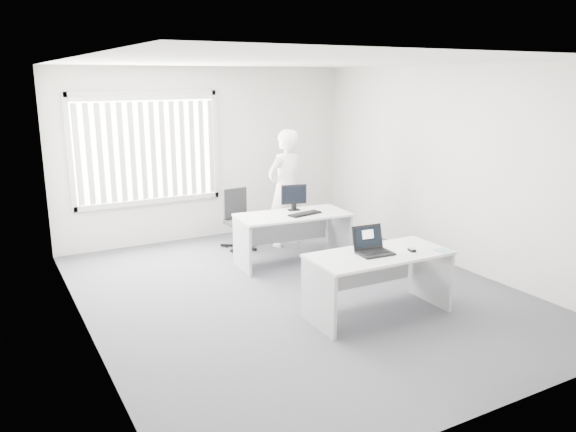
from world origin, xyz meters
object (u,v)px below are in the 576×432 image
person (286,189)px  monitor (294,197)px  desk_far (293,228)px  office_chair (239,229)px  desk_near (378,270)px  laptop (376,241)px

person → monitor: size_ratio=4.87×
desk_far → office_chair: office_chair is taller
desk_far → person: 0.95m
office_chair → monitor: monitor is taller
desk_near → laptop: 0.36m
laptop → office_chair: bearing=98.5°
office_chair → person: size_ratio=0.50×
office_chair → monitor: size_ratio=2.44×
office_chair → person: (0.68, -0.27, 0.64)m
desk_far → office_chair: 1.15m
office_chair → laptop: size_ratio=2.47×
person → monitor: bearing=57.5°
desk_far → office_chair: (-0.36, 1.07, -0.23)m
laptop → monitor: 2.31m
desk_near → monitor: monitor is taller
desk_near → office_chair: 3.17m
desk_far → monitor: (0.13, 0.20, 0.39)m
office_chair → laptop: laptop is taller
desk_far → laptop: (-0.14, -2.09, 0.35)m
desk_far → laptop: 2.13m
desk_far → office_chair: size_ratio=1.77×
desk_far → person: (0.32, 0.79, 0.41)m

